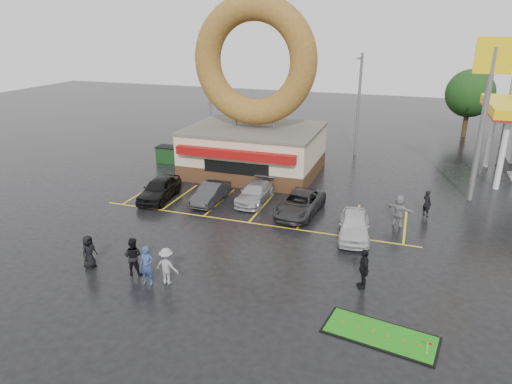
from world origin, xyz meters
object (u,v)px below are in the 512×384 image
(car_dgrey, at_px, (211,193))
(car_grey, at_px, (300,204))
(car_white, at_px, (354,225))
(person_cameraman, at_px, (363,268))
(person_blue, at_px, (147,266))
(donut_shop, at_px, (254,117))
(streetlight_mid, at_px, (359,102))
(streetlight_right, at_px, (508,108))
(putting_green, at_px, (380,334))
(car_silver, at_px, (255,193))
(streetlight_left, at_px, (209,96))
(dumpster, at_px, (168,154))
(shell_sign, at_px, (488,91))
(car_black, at_px, (159,189))

(car_dgrey, distance_m, car_grey, 6.13)
(car_white, height_order, person_cameraman, person_cameraman)
(person_blue, bearing_deg, donut_shop, 89.77)
(donut_shop, height_order, streetlight_mid, donut_shop)
(streetlight_right, bearing_deg, person_blue, -124.21)
(car_white, distance_m, putting_green, 8.74)
(streetlight_right, height_order, car_grey, streetlight_right)
(donut_shop, relative_size, car_silver, 3.11)
(streetlight_left, xyz_separation_m, dumpster, (-1.05, -6.61, -4.13))
(car_grey, bearing_deg, car_silver, 167.27)
(person_cameraman, bearing_deg, streetlight_right, 139.19)
(shell_sign, relative_size, car_grey, 2.16)
(donut_shop, distance_m, streetlight_right, 21.00)
(dumpster, bearing_deg, streetlight_mid, 26.27)
(dumpster, bearing_deg, car_silver, -32.78)
(streetlight_mid, height_order, dumpster, streetlight_mid)
(car_grey, bearing_deg, streetlight_right, 55.06)
(car_grey, xyz_separation_m, dumpster, (-13.62, 7.53, -0.03))
(car_white, bearing_deg, donut_shop, 127.05)
(car_black, relative_size, car_silver, 1.02)
(car_dgrey, relative_size, dumpster, 2.18)
(streetlight_left, height_order, car_black, streetlight_left)
(shell_sign, xyz_separation_m, dumpster, (-24.05, 1.31, -6.73))
(shell_sign, xyz_separation_m, person_blue, (-15.04, -16.61, -6.43))
(car_dgrey, height_order, car_white, car_white)
(car_black, height_order, person_cameraman, person_cameraman)
(putting_green, bearing_deg, car_grey, 118.83)
(car_silver, bearing_deg, streetlight_left, 125.62)
(donut_shop, distance_m, dumpster, 8.91)
(streetlight_right, relative_size, car_black, 2.03)
(streetlight_mid, distance_m, car_black, 19.72)
(person_cameraman, xyz_separation_m, putting_green, (1.09, -3.29, -0.92))
(person_blue, bearing_deg, car_black, 114.16)
(car_dgrey, distance_m, putting_green, 16.10)
(person_blue, height_order, putting_green, person_blue)
(person_cameraman, distance_m, dumpster, 23.72)
(donut_shop, bearing_deg, car_black, -117.65)
(car_black, xyz_separation_m, car_grey, (9.68, 0.65, -0.08))
(car_dgrey, bearing_deg, shell_sign, 21.73)
(streetlight_right, relative_size, person_blue, 4.76)
(streetlight_left, relative_size, streetlight_right, 1.00)
(streetlight_mid, height_order, car_grey, streetlight_mid)
(putting_green, bearing_deg, donut_shop, 122.64)
(streetlight_right, xyz_separation_m, car_silver, (-16.78, -15.08, -4.15))
(car_silver, height_order, car_white, car_white)
(streetlight_left, distance_m, putting_green, 31.32)
(car_grey, height_order, person_cameraman, person_cameraman)
(car_black, relative_size, person_blue, 2.35)
(streetlight_mid, bearing_deg, car_dgrey, -116.50)
(car_white, distance_m, person_cameraman, 5.26)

